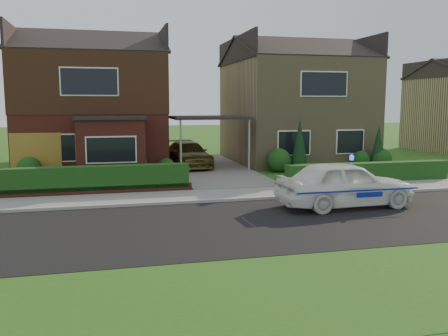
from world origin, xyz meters
name	(u,v)px	position (x,y,z in m)	size (l,w,h in m)	color
ground	(287,221)	(0.00, 0.00, 0.00)	(120.00, 120.00, 0.00)	#185115
road	(287,221)	(0.00, 0.00, 0.00)	(60.00, 6.00, 0.02)	black
kerb	(256,199)	(0.00, 3.05, 0.06)	(60.00, 0.16, 0.12)	#9E9993
sidewalk	(248,194)	(0.00, 4.10, 0.05)	(60.00, 2.00, 0.10)	slate
grass_verge	(382,283)	(0.00, -5.00, 0.00)	(60.00, 4.00, 0.01)	#185115
driveway	(210,169)	(0.00, 11.00, 0.06)	(3.80, 12.00, 0.12)	#666059
house_left	(93,96)	(-5.78, 13.90, 3.81)	(7.50, 9.53, 7.25)	brown
house_right	(294,99)	(5.80, 13.99, 3.66)	(7.50, 8.06, 7.25)	#917E59
carport_link	(210,118)	(0.00, 10.95, 2.66)	(3.80, 3.00, 2.77)	black
garage_door	(36,156)	(-8.25, 9.96, 1.05)	(2.20, 0.10, 2.10)	olive
dwarf_wall	(89,191)	(-5.80, 5.30, 0.18)	(7.70, 0.25, 0.36)	brown
hedge_left	(90,195)	(-5.80, 5.45, 0.00)	(7.50, 0.55, 0.90)	#173511
hedge_right	(368,183)	(5.80, 5.35, 0.00)	(7.50, 0.55, 0.80)	#173511
shrub_left_far	(29,169)	(-8.50, 9.50, 0.54)	(1.08, 1.08, 1.08)	#173511
shrub_left_mid	(133,164)	(-4.00, 9.30, 0.66)	(1.32, 1.32, 1.32)	#173511
shrub_left_near	(166,167)	(-2.40, 9.60, 0.42)	(0.84, 0.84, 0.84)	#173511
shrub_right_near	(279,160)	(3.20, 9.40, 0.60)	(1.20, 1.20, 1.20)	#173511
shrub_right_mid	(361,160)	(7.80, 9.50, 0.48)	(0.96, 0.96, 0.96)	#173511
shrub_right_far	(381,159)	(8.80, 9.20, 0.54)	(1.08, 1.08, 1.08)	#173511
conifer_a	(299,146)	(4.20, 9.20, 1.30)	(0.90, 0.90, 2.60)	black
conifer_b	(378,148)	(8.60, 9.20, 1.10)	(0.90, 0.90, 2.20)	black
police_car	(345,184)	(2.52, 1.30, 0.77)	(4.17, 4.60, 1.71)	white
driveway_car	(188,154)	(-1.00, 11.72, 0.76)	(1.80, 4.43, 1.29)	brown
potted_plant_a	(130,180)	(-4.28, 6.25, 0.41)	(0.43, 0.29, 0.82)	gray
potted_plant_b	(124,174)	(-4.46, 7.85, 0.41)	(0.45, 0.36, 0.82)	gray
potted_plant_c	(171,175)	(-2.50, 7.21, 0.40)	(0.44, 0.44, 0.79)	gray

